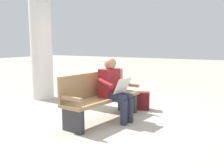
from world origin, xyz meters
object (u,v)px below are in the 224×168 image
(person_seated, at_px, (114,88))
(support_pillar, at_px, (41,32))
(bench_near, at_px, (101,96))
(backpack, at_px, (141,101))

(person_seated, distance_m, support_pillar, 2.93)
(bench_near, relative_size, person_seated, 1.56)
(person_seated, distance_m, backpack, 1.11)
(backpack, bearing_deg, support_pillar, -84.60)
(bench_near, bearing_deg, backpack, 169.14)
(support_pillar, bearing_deg, bench_near, 70.30)
(bench_near, bearing_deg, support_pillar, -103.71)
(bench_near, height_order, backpack, bench_near)
(support_pillar, bearing_deg, backpack, 95.40)
(bench_near, distance_m, person_seated, 0.31)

